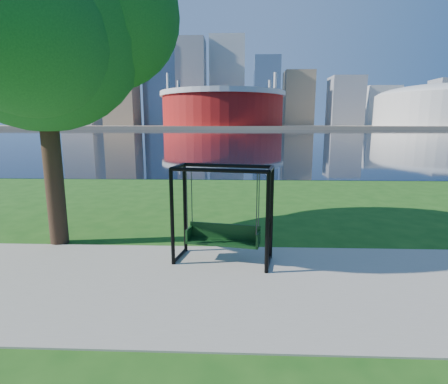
{
  "coord_description": "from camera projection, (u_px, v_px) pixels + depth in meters",
  "views": [
    {
      "loc": [
        0.56,
        -6.55,
        2.94
      ],
      "look_at": [
        0.3,
        0.0,
        1.67
      ],
      "focal_mm": 28.0,
      "sensor_mm": 36.0,
      "label": 1
    }
  ],
  "objects": [
    {
      "name": "ground",
      "position": [
        209.0,
        273.0,
        7.01
      ],
      "size": [
        900.0,
        900.0,
        0.0
      ],
      "primitive_type": "plane",
      "color": "#1E5114",
      "rests_on": "ground"
    },
    {
      "name": "path",
      "position": [
        207.0,
        284.0,
        6.52
      ],
      "size": [
        120.0,
        4.0,
        0.03
      ],
      "primitive_type": "cube",
      "color": "#9E937F",
      "rests_on": "ground"
    },
    {
      "name": "river",
      "position": [
        236.0,
        134.0,
        107.06
      ],
      "size": [
        900.0,
        180.0,
        0.02
      ],
      "primitive_type": "cube",
      "color": "black",
      "rests_on": "ground"
    },
    {
      "name": "far_bank",
      "position": [
        238.0,
        127.0,
        306.99
      ],
      "size": [
        900.0,
        228.0,
        2.0
      ],
      "primitive_type": "cube",
      "color": "#937F60",
      "rests_on": "ground"
    },
    {
      "name": "stadium",
      "position": [
        223.0,
        107.0,
        235.21
      ],
      "size": [
        83.0,
        83.0,
        32.0
      ],
      "color": "maroon",
      "rests_on": "far_bank"
    },
    {
      "name": "arena",
      "position": [
        443.0,
        104.0,
        229.21
      ],
      "size": [
        84.0,
        84.0,
        26.56
      ],
      "color": "beige",
      "rests_on": "far_bank"
    },
    {
      "name": "skyline",
      "position": [
        233.0,
        87.0,
        313.65
      ],
      "size": [
        392.0,
        66.0,
        96.5
      ],
      "color": "gray",
      "rests_on": "far_bank"
    },
    {
      "name": "swing",
      "position": [
        223.0,
        217.0,
        7.42
      ],
      "size": [
        2.18,
        1.25,
        2.1
      ],
      "rotation": [
        0.0,
        0.0,
        -0.19
      ],
      "color": "black",
      "rests_on": "ground"
    },
    {
      "name": "park_tree",
      "position": [
        38.0,
        19.0,
        7.85
      ],
      "size": [
        6.12,
        5.53,
        7.6
      ],
      "color": "black",
      "rests_on": "ground"
    }
  ]
}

